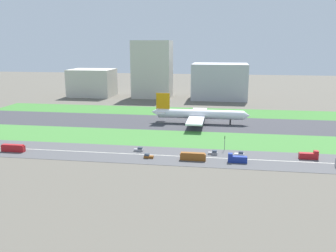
{
  "coord_description": "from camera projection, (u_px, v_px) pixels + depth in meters",
  "views": [
    {
      "loc": [
        41.32,
        -233.86,
        51.6
      ],
      "look_at": [
        10.62,
        -36.5,
        6.0
      ],
      "focal_mm": 38.61,
      "sensor_mm": 36.0,
      "label": 1
    }
  ],
  "objects": [
    {
      "name": "terminal_building",
      "position": [
        92.0,
        83.0,
        363.29
      ],
      "size": [
        42.49,
        34.21,
        26.76
      ],
      "primitive_type": "cube",
      "color": "beige",
      "rests_on": "ground_plane"
    },
    {
      "name": "hangar_building",
      "position": [
        152.0,
        69.0,
        350.91
      ],
      "size": [
        36.73,
        28.28,
        54.75
      ],
      "primitive_type": "cube",
      "color": "beige",
      "rests_on": "ground_plane"
    },
    {
      "name": "truck_0",
      "position": [
        309.0,
        156.0,
        164.96
      ],
      "size": [
        8.4,
        2.5,
        4.0
      ],
      "color": "#B2191E",
      "rests_on": "highway"
    },
    {
      "name": "ground_plane",
      "position": [
        161.0,
        122.0,
        242.96
      ],
      "size": [
        800.0,
        800.0,
        0.0
      ],
      "primitive_type": "plane",
      "color": "#5B564C"
    },
    {
      "name": "car_1",
      "position": [
        148.0,
        156.0,
        166.44
      ],
      "size": [
        4.4,
        1.8,
        2.0
      ],
      "rotation": [
        0.0,
        0.0,
        3.14
      ],
      "color": "brown",
      "rests_on": "highway"
    },
    {
      "name": "grass_median_south",
      "position": [
        148.0,
        137.0,
        203.45
      ],
      "size": [
        280.0,
        36.0,
        0.1
      ],
      "primitive_type": "cube",
      "color": "#427F38",
      "rests_on": "ground_plane"
    },
    {
      "name": "car_2",
      "position": [
        139.0,
        150.0,
        177.09
      ],
      "size": [
        4.4,
        1.8,
        2.0
      ],
      "color": "#99999E",
      "rests_on": "highway"
    },
    {
      "name": "bus_1",
      "position": [
        13.0,
        148.0,
        176.35
      ],
      "size": [
        11.6,
        2.5,
        3.5
      ],
      "rotation": [
        0.0,
        0.0,
        3.14
      ],
      "color": "#B2191E",
      "rests_on": "highway"
    },
    {
      "name": "car_0",
      "position": [
        240.0,
        154.0,
        169.8
      ],
      "size": [
        4.4,
        1.8,
        2.0
      ],
      "color": "silver",
      "rests_on": "highway"
    },
    {
      "name": "runway",
      "position": [
        161.0,
        122.0,
        242.95
      ],
      "size": [
        280.0,
        46.0,
        0.1
      ],
      "primitive_type": "cube",
      "color": "#38383D",
      "rests_on": "ground_plane"
    },
    {
      "name": "highway",
      "position": [
        134.0,
        154.0,
        172.62
      ],
      "size": [
        280.0,
        28.0,
        0.1
      ],
      "primitive_type": "cube",
      "color": "#4C4C4F",
      "rests_on": "ground_plane"
    },
    {
      "name": "grass_median_north",
      "position": [
        170.0,
        111.0,
        282.44
      ],
      "size": [
        280.0,
        36.0,
        0.1
      ],
      "primitive_type": "cube",
      "color": "#3D7A33",
      "rests_on": "ground_plane"
    },
    {
      "name": "traffic_light",
      "position": [
        225.0,
        142.0,
        177.82
      ],
      "size": [
        0.36,
        0.5,
        7.2
      ],
      "color": "#4C4C51",
      "rests_on": "highway"
    },
    {
      "name": "office_tower",
      "position": [
        220.0,
        81.0,
        343.52
      ],
      "size": [
        51.54,
        39.08,
        33.37
      ],
      "primitive_type": "cube",
      "color": "#B2B2B7",
      "rests_on": "ground_plane"
    },
    {
      "name": "truck_1",
      "position": [
        237.0,
        159.0,
        160.24
      ],
      "size": [
        8.4,
        2.5,
        4.0
      ],
      "rotation": [
        0.0,
        0.0,
        3.14
      ],
      "color": "navy",
      "rests_on": "highway"
    },
    {
      "name": "bus_0",
      "position": [
        193.0,
        157.0,
        163.14
      ],
      "size": [
        11.6,
        2.5,
        3.5
      ],
      "rotation": [
        0.0,
        0.0,
        3.14
      ],
      "color": "brown",
      "rests_on": "highway"
    },
    {
      "name": "fuel_tank_west",
      "position": [
        211.0,
        85.0,
        390.15
      ],
      "size": [
        19.01,
        19.01,
        17.06
      ],
      "primitive_type": "cylinder",
      "color": "silver",
      "rests_on": "ground_plane"
    },
    {
      "name": "airliner",
      "position": [
        198.0,
        114.0,
        237.84
      ],
      "size": [
        65.0,
        56.0,
        19.7
      ],
      "color": "white",
      "rests_on": "runway"
    },
    {
      "name": "car_3",
      "position": [
        213.0,
        153.0,
        171.65
      ],
      "size": [
        4.4,
        1.8,
        2.0
      ],
      "color": "#99999E",
      "rests_on": "highway"
    },
    {
      "name": "highway_centerline",
      "position": [
        134.0,
        154.0,
        172.61
      ],
      "size": [
        266.0,
        0.5,
        0.01
      ],
      "primitive_type": "cube",
      "color": "silver",
      "rests_on": "highway"
    }
  ]
}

